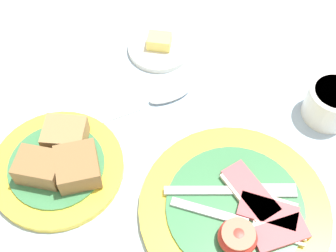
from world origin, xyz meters
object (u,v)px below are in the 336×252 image
breakfast_plate (237,210)px  sugar_cup (331,102)px  bread_plate (59,163)px  butter_dish (159,46)px  teaspoon_by_saucer (154,101)px

breakfast_plate → sugar_cup: bearing=67.0°
bread_plate → butter_dish: (0.05, 0.27, -0.01)m
breakfast_plate → sugar_cup: size_ratio=3.36×
sugar_cup → butter_dish: size_ratio=0.72×
sugar_cup → teaspoon_by_saucer: (-0.27, -0.07, -0.03)m
breakfast_plate → teaspoon_by_saucer: bearing=141.4°
breakfast_plate → teaspoon_by_saucer: size_ratio=1.74×
breakfast_plate → teaspoon_by_saucer: (-0.18, 0.14, -0.00)m
bread_plate → breakfast_plate: bearing=4.4°
butter_dish → teaspoon_by_saucer: butter_dish is taller
breakfast_plate → bread_plate: size_ratio=1.37×
breakfast_plate → bread_plate: bearing=-175.6°
breakfast_plate → butter_dish: breakfast_plate is taller
bread_plate → teaspoon_by_saucer: size_ratio=1.27×
bread_plate → teaspoon_by_saucer: 0.18m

